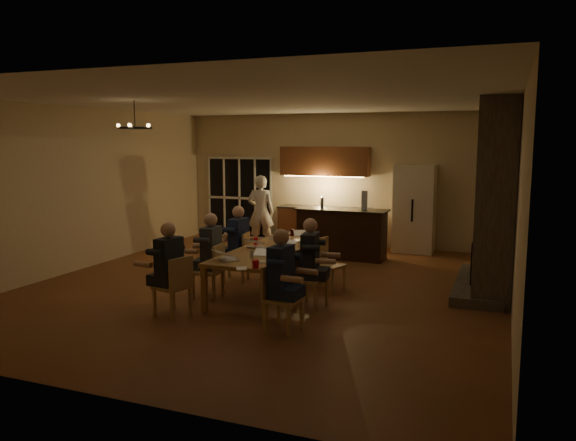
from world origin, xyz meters
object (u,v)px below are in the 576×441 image
Objects in this scene: laptop_f at (303,234)px; mug_back at (271,238)px; plate_near at (279,256)px; dining_table at (270,272)px; person_left_far at (239,244)px; redcup_near at (256,264)px; chair_left_near at (172,286)px; can_cola at (292,232)px; person_left_near at (169,269)px; person_right_mid at (310,263)px; chair_right_far at (330,265)px; bar_bottle at (322,202)px; mug_front at (259,251)px; person_right_near at (281,280)px; person_left_mid at (211,255)px; laptop_c at (257,241)px; mug_mid at (287,242)px; chandelier at (135,128)px; laptop_b at (263,255)px; laptop_a at (228,253)px; bar_blender at (364,200)px; laptop_d at (284,245)px; chair_right_mid at (311,279)px; refrigerator at (415,209)px; redcup_mid at (256,241)px; plate_left at (228,258)px; chair_left_mid at (208,271)px; chair_left_far at (236,257)px; chair_right_near at (283,299)px; laptop_e at (282,232)px; redcup_far at (309,234)px; standing_person at (261,212)px; bar_island at (342,234)px.

laptop_f is 0.59m from mug_back.
dining_table is at bearing 127.45° from plate_near.
person_left_far reaches higher than redcup_near.
chair_left_near reaches higher than can_cola.
person_right_mid is at bearing 129.17° from person_left_near.
chair_right_far is 2.99m from bar_bottle.
plate_near is (0.37, -0.07, -0.04)m from mug_front.
person_right_near is 2.03m from person_left_mid.
laptop_c reaches higher than mug_mid.
laptop_b is (2.45, -0.33, -1.89)m from chandelier.
laptop_a is 4.43m from bar_blender.
person_right_near is 13.80× the size of mug_mid.
laptop_d is at bearing -73.82° from can_cola.
chair_right_mid is 0.85m from laptop_d.
person_left_near is 1.00× the size of person_left_far.
person_left_near reaches higher than dining_table.
redcup_mid is (-2.09, -4.17, -0.19)m from refrigerator.
redcup_near is (0.63, -1.44, -0.05)m from laptop_c.
mug_mid reaches higher than dining_table.
person_right_mid is (1.71, 0.00, 0.00)m from person_left_mid.
person_right_near and person_left_far have the same top height.
chair_left_mid is at bearing 148.98° from plate_left.
person_left_far is (0.05, 0.04, 0.24)m from chair_left_far.
chandelier is at bearing -134.28° from can_cola.
laptop_b is at bearing 48.28° from chair_right_near.
laptop_e reaches higher than redcup_far.
plate_near is at bearing -52.55° from dining_table.
chair_left_far is at bearing -24.62° from laptop_c.
chair_left_near is 1.69m from plate_near.
dining_table is at bearing -68.65° from mug_back.
person_left_near is at bearing -98.72° from bar_bottle.
can_cola is (1.99, 2.05, -1.94)m from chandelier.
chair_right_near is 5.08m from bar_bottle.
laptop_c is at bearing 67.77° from laptop_e.
bar_blender is at bearing 62.68° from can_cola.
standing_person is 5.03m from laptop_b.
person_right_near reaches higher than chair_left_near.
person_left_near is at bearing 85.34° from standing_person.
person_left_near is 4.31× the size of laptop_e.
bar_bottle is (0.17, 2.45, 0.40)m from mug_back.
mug_front is at bearing 155.71° from chair_right_far.
refrigerator reaches higher than person_left_mid.
person_left_mid is 2.47× the size of chandelier.
person_right_mid reaches higher than bar_island.
chair_right_mid is at bearing 49.69° from chair_left_far.
redcup_far is (1.04, 2.00, 0.37)m from chair_left_mid.
mug_back is (-1.19, 0.26, 0.36)m from chair_right_far.
chair_left_far is 1.07m from person_left_mid.
redcup_far is at bearing 16.99° from person_right_near.
person_left_mid is at bearing 56.33° from laptop_c.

